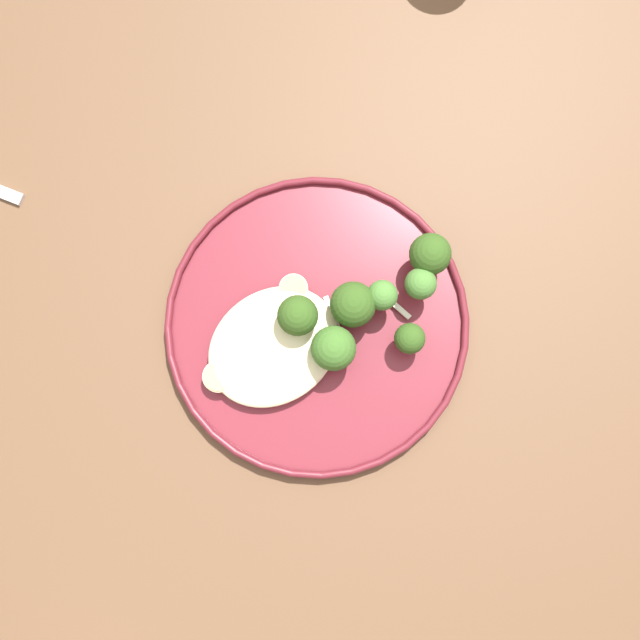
% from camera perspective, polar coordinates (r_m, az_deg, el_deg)
% --- Properties ---
extents(ground, '(6.00, 6.00, 0.00)m').
position_cam_1_polar(ground, '(1.44, -2.13, -5.60)').
color(ground, '#665B51').
extents(wooden_dining_table, '(1.40, 1.00, 0.74)m').
position_cam_1_polar(wooden_dining_table, '(0.78, -3.91, -2.88)').
color(wooden_dining_table, brown).
rests_on(wooden_dining_table, ground).
extents(dinner_plate, '(0.29, 0.29, 0.02)m').
position_cam_1_polar(dinner_plate, '(0.70, 0.00, -0.14)').
color(dinner_plate, maroon).
rests_on(dinner_plate, wooden_dining_table).
extents(noodle_bed, '(0.13, 0.11, 0.02)m').
position_cam_1_polar(noodle_bed, '(0.68, -3.41, -1.89)').
color(noodle_bed, beige).
rests_on(noodle_bed, dinner_plate).
extents(seared_scallop_half_hidden, '(0.04, 0.04, 0.01)m').
position_cam_1_polar(seared_scallop_half_hidden, '(0.69, -4.73, -1.40)').
color(seared_scallop_half_hidden, '#E5C689').
rests_on(seared_scallop_half_hidden, dinner_plate).
extents(seared_scallop_tiny_bay, '(0.03, 0.03, 0.01)m').
position_cam_1_polar(seared_scallop_tiny_bay, '(0.68, -1.22, -2.05)').
color(seared_scallop_tiny_bay, beige).
rests_on(seared_scallop_tiny_bay, dinner_plate).
extents(seared_scallop_on_noodles, '(0.02, 0.02, 0.01)m').
position_cam_1_polar(seared_scallop_on_noodles, '(0.68, -3.14, -2.11)').
color(seared_scallop_on_noodles, '#E5C689').
rests_on(seared_scallop_on_noodles, dinner_plate).
extents(seared_scallop_large_seared, '(0.03, 0.03, 0.01)m').
position_cam_1_polar(seared_scallop_large_seared, '(0.69, -3.56, -0.08)').
color(seared_scallop_large_seared, '#DBB77A').
rests_on(seared_scallop_large_seared, dinner_plate).
extents(seared_scallop_right_edge, '(0.03, 0.03, 0.02)m').
position_cam_1_polar(seared_scallop_right_edge, '(0.68, -4.57, -3.47)').
color(seared_scallop_right_edge, '#DBB77A').
rests_on(seared_scallop_right_edge, dinner_plate).
extents(seared_scallop_tilted_round, '(0.03, 0.03, 0.01)m').
position_cam_1_polar(seared_scallop_tilted_round, '(0.69, -1.84, 2.61)').
color(seared_scallop_tilted_round, beige).
rests_on(seared_scallop_tilted_round, dinner_plate).
extents(seared_scallop_center_golden, '(0.03, 0.03, 0.01)m').
position_cam_1_polar(seared_scallop_center_golden, '(0.69, -7.73, -4.12)').
color(seared_scallop_center_golden, beige).
rests_on(seared_scallop_center_golden, dinner_plate).
extents(broccoli_floret_near_rim, '(0.03, 0.03, 0.05)m').
position_cam_1_polar(broccoli_floret_near_rim, '(0.68, 8.05, 2.93)').
color(broccoli_floret_near_rim, '#89A356').
rests_on(broccoli_floret_near_rim, dinner_plate).
extents(broccoli_floret_split_head, '(0.03, 0.03, 0.04)m').
position_cam_1_polar(broccoli_floret_split_head, '(0.67, 7.24, -1.29)').
color(broccoli_floret_split_head, '#7A994C').
rests_on(broccoli_floret_split_head, dinner_plate).
extents(broccoli_floret_beside_noodles, '(0.03, 0.03, 0.05)m').
position_cam_1_polar(broccoli_floret_beside_noodles, '(0.67, 5.10, 2.07)').
color(broccoli_floret_beside_noodles, '#7A994C').
rests_on(broccoli_floret_beside_noodles, dinner_plate).
extents(broccoli_floret_right_tilted, '(0.04, 0.04, 0.06)m').
position_cam_1_polar(broccoli_floret_right_tilted, '(0.66, -1.41, 0.37)').
color(broccoli_floret_right_tilted, '#89A356').
rests_on(broccoli_floret_right_tilted, dinner_plate).
extents(broccoli_floret_front_edge, '(0.04, 0.04, 0.05)m').
position_cam_1_polar(broccoli_floret_front_edge, '(0.67, 2.82, 1.37)').
color(broccoli_floret_front_edge, '#89A356').
rests_on(broccoli_floret_front_edge, dinner_plate).
extents(broccoli_floret_left_leaning, '(0.04, 0.04, 0.06)m').
position_cam_1_polar(broccoli_floret_left_leaning, '(0.66, 1.30, -2.05)').
color(broccoli_floret_left_leaning, '#89A356').
rests_on(broccoli_floret_left_leaning, dinner_plate).
extents(broccoli_floret_small_sprig, '(0.04, 0.04, 0.06)m').
position_cam_1_polar(broccoli_floret_small_sprig, '(0.68, 8.81, 5.24)').
color(broccoli_floret_small_sprig, '#7A994C').
rests_on(broccoli_floret_small_sprig, dinner_plate).
extents(onion_sliver_short_strip, '(0.02, 0.04, 0.00)m').
position_cam_1_polar(onion_sliver_short_strip, '(0.69, 1.30, 0.41)').
color(onion_sliver_short_strip, silver).
rests_on(onion_sliver_short_strip, dinner_plate).
extents(onion_sliver_curled_piece, '(0.01, 0.04, 0.00)m').
position_cam_1_polar(onion_sliver_curled_piece, '(0.70, 6.06, 1.37)').
color(onion_sliver_curled_piece, silver).
rests_on(onion_sliver_curled_piece, dinner_plate).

